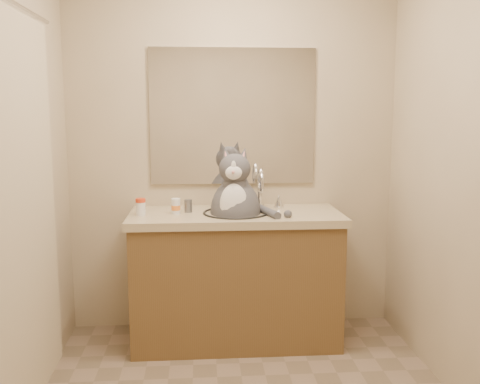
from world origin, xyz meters
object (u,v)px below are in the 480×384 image
object	(u,v)px
cat	(236,207)
pill_bottle_redcap	(141,207)
grey_canister	(188,206)
pill_bottle_orange	(176,206)

from	to	relation	value
cat	pill_bottle_redcap	distance (m)	0.59
grey_canister	pill_bottle_orange	bearing A→B (deg)	-148.86
pill_bottle_redcap	pill_bottle_orange	bearing A→B (deg)	8.82
pill_bottle_orange	grey_canister	size ratio (longest dim) A/B	1.20
pill_bottle_orange	grey_canister	world-z (taller)	pill_bottle_orange
pill_bottle_redcap	grey_canister	distance (m)	0.30
pill_bottle_redcap	pill_bottle_orange	distance (m)	0.22
pill_bottle_redcap	grey_canister	bearing A→B (deg)	15.29
cat	pill_bottle_orange	distance (m)	0.37
cat	grey_canister	distance (m)	0.31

